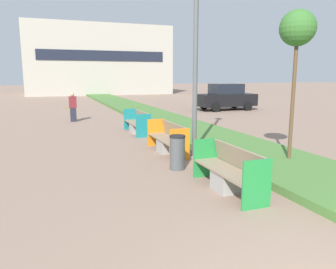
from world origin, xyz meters
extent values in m
cube|color=#4C7A38|center=(3.20, 12.00, 0.09)|extent=(2.80, 120.00, 0.18)
cube|color=#B2AD9E|center=(4.00, 43.38, 4.34)|extent=(18.06, 8.97, 8.68)
cube|color=#1E2333|center=(4.00, 38.85, 4.77)|extent=(15.17, 0.08, 1.20)
cube|color=#9E9B96|center=(0.90, 4.07, 0.21)|extent=(0.52, 0.60, 0.42)
cube|color=gray|center=(0.90, 4.07, 0.44)|extent=(0.58, 2.06, 0.05)
cube|color=gray|center=(1.17, 4.07, 0.70)|extent=(0.14, 1.98, 0.48)
cube|color=#238C3D|center=(0.90, 3.02, 0.47)|extent=(0.62, 0.04, 0.94)
cube|color=#238C3D|center=(0.90, 5.12, 0.47)|extent=(0.62, 0.04, 0.94)
cube|color=#9E9B96|center=(0.90, 7.86, 0.21)|extent=(0.52, 0.60, 0.42)
cube|color=gray|center=(0.90, 7.86, 0.44)|extent=(0.58, 2.14, 0.05)
cube|color=gray|center=(1.17, 7.86, 0.70)|extent=(0.14, 2.05, 0.48)
cube|color=orange|center=(0.90, 6.77, 0.47)|extent=(0.62, 0.04, 0.94)
cube|color=orange|center=(0.90, 8.94, 0.47)|extent=(0.62, 0.04, 0.94)
cube|color=#9E9B96|center=(0.90, 11.63, 0.21)|extent=(0.52, 0.60, 0.42)
cube|color=gray|center=(0.90, 11.63, 0.44)|extent=(0.58, 2.11, 0.05)
cube|color=gray|center=(1.17, 11.63, 0.70)|extent=(0.14, 2.03, 0.48)
cube|color=#197A7F|center=(0.90, 10.55, 0.47)|extent=(0.62, 0.04, 0.94)
cube|color=#197A7F|center=(0.90, 12.71, 0.47)|extent=(0.62, 0.04, 0.94)
cylinder|color=#4C4F51|center=(0.50, 5.94, 0.43)|extent=(0.40, 0.40, 0.86)
cylinder|color=black|center=(0.50, 5.94, 0.88)|extent=(0.41, 0.41, 0.05)
cylinder|color=#56595B|center=(1.55, 7.17, 3.56)|extent=(0.14, 0.14, 7.13)
cylinder|color=brown|center=(3.57, 5.29, 1.70)|extent=(0.10, 0.10, 3.39)
sphere|color=#38702D|center=(3.57, 5.29, 3.65)|extent=(0.93, 0.93, 0.93)
cube|color=#232633|center=(-1.36, 16.24, 0.37)|extent=(0.30, 0.22, 0.74)
cube|color=maroon|center=(-1.36, 16.24, 1.05)|extent=(0.38, 0.24, 0.60)
sphere|color=tan|center=(-1.36, 16.24, 1.45)|extent=(0.21, 0.21, 0.21)
cube|color=olive|center=(-1.64, 16.24, 0.71)|extent=(0.12, 0.20, 0.18)
cube|color=black|center=(9.30, 18.67, 0.72)|extent=(4.21, 1.78, 0.84)
cube|color=black|center=(9.30, 18.67, 1.50)|extent=(2.11, 1.56, 0.72)
cylinder|color=black|center=(10.56, 17.77, 0.30)|extent=(0.60, 0.20, 0.60)
cylinder|color=black|center=(10.56, 19.57, 0.30)|extent=(0.60, 0.20, 0.60)
cylinder|color=black|center=(8.04, 17.77, 0.30)|extent=(0.60, 0.20, 0.60)
cylinder|color=black|center=(8.04, 19.57, 0.30)|extent=(0.60, 0.20, 0.60)
camera|label=1|loc=(-2.61, -1.80, 2.44)|focal=35.00mm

